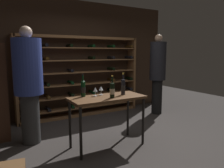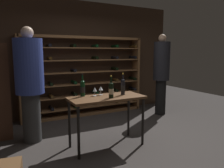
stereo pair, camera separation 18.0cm
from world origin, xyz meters
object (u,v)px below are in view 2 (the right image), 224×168
object	(u,v)px
person_guest_khaki	(161,70)
wine_glass_stemmed_center	(101,89)
wine_glass_stemmed_left	(95,90)
person_guest_plum_blouse	(30,80)
wine_rack	(85,77)
wine_bottle_red_label	(83,88)
tasting_table	(107,102)
wine_bottle_green_slim	(111,90)
wine_bottle_gold_foil	(123,87)

from	to	relation	value
person_guest_khaki	wine_glass_stemmed_center	world-z (taller)	person_guest_khaki
wine_glass_stemmed_left	person_guest_plum_blouse	bearing A→B (deg)	145.91
wine_glass_stemmed_left	wine_rack	bearing A→B (deg)	74.51
wine_rack	wine_bottle_red_label	bearing A→B (deg)	-111.69
tasting_table	wine_bottle_green_slim	world-z (taller)	wine_bottle_green_slim
wine_bottle_red_label	wine_bottle_green_slim	distance (m)	0.49
wine_bottle_gold_foil	wine_bottle_green_slim	size ratio (longest dim) A/B	1.03
wine_bottle_red_label	wine_glass_stemmed_left	world-z (taller)	wine_bottle_red_label
person_guest_khaki	wine_glass_stemmed_left	xyz separation A→B (m)	(-2.22, -0.95, -0.17)
wine_bottle_red_label	person_guest_plum_blouse	bearing A→B (deg)	142.52
wine_bottle_gold_foil	wine_glass_stemmed_center	distance (m)	0.38
wine_bottle_gold_foil	wine_glass_stemmed_left	world-z (taller)	wine_bottle_gold_foil
person_guest_plum_blouse	person_guest_khaki	xyz separation A→B (m)	(3.16, 0.32, 0.02)
wine_bottle_red_label	wine_glass_stemmed_left	bearing A→B (deg)	-18.03
wine_rack	person_guest_plum_blouse	xyz separation A→B (m)	(-1.44, -1.16, 0.14)
tasting_table	person_guest_khaki	bearing A→B (deg)	28.09
person_guest_khaki	wine_bottle_green_slim	distance (m)	2.39
wine_rack	wine_bottle_red_label	distance (m)	1.86
person_guest_khaki	wine_bottle_gold_foil	size ratio (longest dim) A/B	5.38
tasting_table	wine_bottle_red_label	world-z (taller)	wine_bottle_red_label
wine_bottle_gold_foil	wine_glass_stemmed_center	world-z (taller)	wine_bottle_gold_foil
tasting_table	wine_glass_stemmed_left	bearing A→B (deg)	133.22
wine_rack	wine_bottle_gold_foil	world-z (taller)	wine_rack
person_guest_plum_blouse	wine_glass_stemmed_center	xyz separation A→B (m)	(1.06, -0.61, -0.15)
wine_bottle_gold_foil	wine_glass_stemmed_left	xyz separation A→B (m)	(-0.47, 0.13, -0.04)
tasting_table	wine_bottle_green_slim	distance (m)	0.26
person_guest_khaki	wine_glass_stemmed_left	bearing A→B (deg)	-143.50
person_guest_plum_blouse	wine_bottle_red_label	bearing A→B (deg)	129.69
wine_bottle_green_slim	wine_glass_stemmed_center	distance (m)	0.30
person_guest_khaki	wine_bottle_red_label	bearing A→B (deg)	-146.46
wine_rack	person_guest_khaki	distance (m)	1.92
tasting_table	person_guest_khaki	world-z (taller)	person_guest_khaki
tasting_table	person_guest_khaki	distance (m)	2.38
wine_bottle_gold_foil	tasting_table	bearing A→B (deg)	-175.70
wine_glass_stemmed_center	wine_bottle_red_label	bearing A→B (deg)	173.28
person_guest_khaki	wine_bottle_red_label	world-z (taller)	person_guest_khaki
wine_rack	wine_glass_stemmed_left	xyz separation A→B (m)	(-0.50, -1.79, -0.02)
wine_bottle_green_slim	wine_glass_stemmed_center	size ratio (longest dim) A/B	2.44
wine_bottle_gold_foil	wine_glass_stemmed_center	bearing A→B (deg)	155.90
wine_bottle_red_label	wine_glass_stemmed_left	xyz separation A→B (m)	(0.19, -0.06, -0.04)
wine_glass_stemmed_center	wine_bottle_green_slim	bearing A→B (deg)	-80.81
wine_rack	wine_bottle_red_label	size ratio (longest dim) A/B	8.31
wine_rack	tasting_table	world-z (taller)	wine_rack
person_guest_plum_blouse	wine_glass_stemmed_left	bearing A→B (deg)	133.07
wine_bottle_green_slim	person_guest_plum_blouse	bearing A→B (deg)	140.80
person_guest_plum_blouse	person_guest_khaki	bearing A→B (deg)	172.87
person_guest_plum_blouse	person_guest_khaki	world-z (taller)	person_guest_khaki
person_guest_khaki	wine_bottle_green_slim	xyz separation A→B (m)	(-2.05, -1.22, -0.14)
wine_bottle_red_label	wine_glass_stemmed_left	size ratio (longest dim) A/B	2.55
wine_rack	wine_glass_stemmed_center	xyz separation A→B (m)	(-0.38, -1.77, -0.01)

